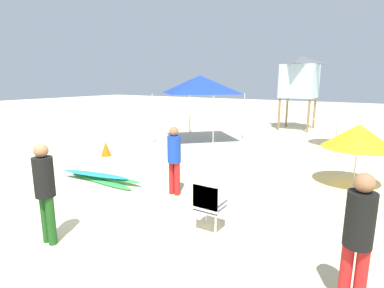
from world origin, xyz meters
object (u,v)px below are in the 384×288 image
lifeguard_near_right (174,156)px  lifeguard_near_center (358,234)px  stacked_plastic_chairs (208,201)px  beach_umbrella_mid (359,136)px  lifeguard_near_left (45,187)px  popup_canopy (200,85)px  beach_umbrella_far (339,112)px  lifeguard_tower (300,77)px  surfboard_pile (99,177)px  traffic_cone_near (106,149)px

lifeguard_near_right → lifeguard_near_center: bearing=-25.8°
stacked_plastic_chairs → lifeguard_near_right: (-1.62, 1.22, 0.35)m
beach_umbrella_mid → lifeguard_near_left: bearing=-124.5°
lifeguard_near_left → popup_canopy: (-2.41, 9.00, 1.54)m
lifeguard_near_center → lifeguard_near_right: bearing=154.2°
lifeguard_near_left → beach_umbrella_far: beach_umbrella_far is taller
lifeguard_near_right → popup_canopy: size_ratio=0.54×
lifeguard_near_right → lifeguard_near_left: bearing=-99.2°
stacked_plastic_chairs → beach_umbrella_mid: size_ratio=0.58×
lifeguard_tower → beach_umbrella_mid: bearing=-67.7°
lifeguard_near_right → popup_canopy: bearing=115.6°
lifeguard_near_center → beach_umbrella_mid: 4.96m
lifeguard_near_left → popup_canopy: popup_canopy is taller
beach_umbrella_mid → beach_umbrella_far: bearing=101.8°
lifeguard_near_center → lifeguard_near_right: lifeguard_near_center is taller
surfboard_pile → lifeguard_tower: (2.29, 12.20, 2.79)m
lifeguard_tower → stacked_plastic_chairs: bearing=-82.9°
popup_canopy → stacked_plastic_chairs: bearing=-58.1°
lifeguard_near_center → lifeguard_tower: 14.50m
lifeguard_near_left → lifeguard_near_right: (0.48, 2.97, -0.04)m
traffic_cone_near → lifeguard_near_right: bearing=-22.1°
popup_canopy → beach_umbrella_far: 5.98m
lifeguard_near_center → popup_canopy: (-6.88, 7.96, 1.55)m
beach_umbrella_mid → traffic_cone_near: beach_umbrella_mid is taller
traffic_cone_near → lifeguard_near_center: bearing=-23.9°
lifeguard_near_right → popup_canopy: (-2.89, 6.03, 1.59)m
lifeguard_near_right → beach_umbrella_far: bearing=73.2°
lifeguard_tower → surfboard_pile: bearing=-100.6°
beach_umbrella_far → popup_canopy: bearing=-157.0°
lifeguard_near_right → beach_umbrella_far: (2.51, 8.32, 0.46)m
lifeguard_tower → beach_umbrella_mid: 9.72m
lifeguard_near_center → popup_canopy: size_ratio=0.56×
surfboard_pile → beach_umbrella_far: size_ratio=1.32×
stacked_plastic_chairs → surfboard_pile: size_ratio=0.40×
traffic_cone_near → popup_canopy: bearing=71.0°
beach_umbrella_far → lifeguard_near_center: bearing=-81.8°
lifeguard_near_center → popup_canopy: popup_canopy is taller
stacked_plastic_chairs → lifeguard_near_left: bearing=-140.2°
beach_umbrella_far → traffic_cone_near: (-6.87, -6.55, -1.15)m
surfboard_pile → lifeguard_near_center: 6.55m
popup_canopy → beach_umbrella_mid: size_ratio=1.75×
surfboard_pile → beach_umbrella_mid: beach_umbrella_mid is taller
popup_canopy → lifeguard_near_center: bearing=-49.1°
lifeguard_near_center → popup_canopy: 10.64m
surfboard_pile → traffic_cone_near: size_ratio=4.89×
lifeguard_near_center → beach_umbrella_far: (-1.48, 10.26, 0.43)m
surfboard_pile → popup_canopy: bearing=95.3°
lifeguard_tower → traffic_cone_near: 11.31m
surfboard_pile → beach_umbrella_mid: size_ratio=1.46×
popup_canopy → beach_umbrella_mid: 7.29m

